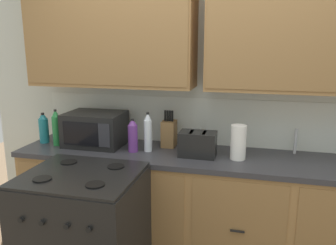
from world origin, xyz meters
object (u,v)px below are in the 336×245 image
Objects in this scene: toaster at (198,144)px; microwave at (95,129)px; bottle_teal at (44,128)px; bottle_clear at (148,132)px; knife_block at (169,133)px; bottle_green at (56,128)px; bottle_violet at (133,136)px; stove_range at (85,237)px; paper_towel_roll at (238,142)px.

microwave is at bearing 174.78° from toaster.
bottle_teal is 0.83× the size of bottle_clear.
bottle_green is at bearing -167.95° from knife_block.
bottle_clear reaches higher than toaster.
knife_block reaches higher than bottle_teal.
bottle_violet is at bearing -159.42° from bottle_clear.
knife_block reaches higher than toaster.
microwave is at bearing 107.83° from stove_range.
knife_block is at bearing 145.04° from toaster.
bottle_green reaches higher than bottle_teal.
knife_block is at bearing 162.10° from paper_towel_roll.
microwave reaches higher than paper_towel_roll.
toaster is at bearing -179.12° from paper_towel_roll.
paper_towel_roll is 0.82m from bottle_violet.
microwave is 0.90m from toaster.
microwave is at bearing -169.88° from knife_block.
toaster is at bearing 0.34° from bottle_green.
bottle_violet is (0.69, -0.01, -0.02)m from bottle_green.
knife_block is (-0.27, 0.19, 0.02)m from toaster.
knife_block is (0.62, 0.11, -0.02)m from microwave.
bottle_clear reaches higher than bottle_teal.
bottle_violet is 0.85× the size of bottle_clear.
bottle_teal is (-1.08, -0.16, 0.01)m from knife_block.
bottle_teal is 0.95m from bottle_clear.
knife_block reaches higher than paper_towel_roll.
bottle_violet is (-0.24, -0.21, 0.02)m from knife_block.
microwave reaches higher than stove_range.
knife_block and bottle_green have the same top height.
toaster is 0.52m from bottle_violet.
bottle_clear reaches higher than stove_range.
bottle_clear is at bearing 178.40° from paper_towel_roll.
paper_towel_roll is at bearing 0.45° from bottle_green.
toaster is (0.89, -0.08, -0.04)m from microwave.
bottle_violet is (0.84, -0.05, 0.00)m from bottle_teal.
stove_range is 3.60× the size of bottle_teal.
toaster is 0.34m from knife_block.
bottle_clear reaches higher than paper_towel_roll.
bottle_violet is 0.12m from bottle_clear.
knife_block is 1.10m from bottle_teal.
bottle_violet reaches higher than toaster.
bottle_green reaches higher than paper_towel_roll.
toaster is at bearing -5.22° from microwave.
bottle_violet is at bearing 74.80° from stove_range.
microwave is at bearing 165.07° from bottle_violet.
stove_range is 3.07× the size of bottle_green.
knife_block is 1.00× the size of bottle_green.
stove_range is 0.83m from bottle_violet.
microwave is at bearing 5.55° from bottle_teal.
bottle_violet is (0.16, 0.58, 0.58)m from stove_range.
stove_range is at bearing -148.63° from paper_towel_roll.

